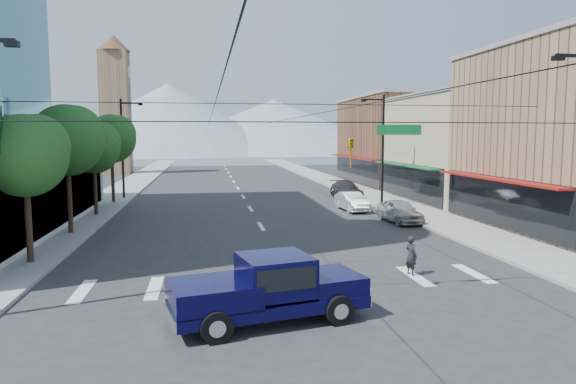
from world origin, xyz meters
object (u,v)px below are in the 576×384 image
pickup_truck (268,288)px  parked_car_far (346,190)px  parked_car_mid (352,202)px  parked_car_near (400,211)px  pedestrian (411,256)px

pickup_truck → parked_car_far: (10.97, 30.43, -0.33)m
pickup_truck → parked_car_mid: size_ratio=1.50×
parked_car_near → parked_car_far: 13.63m
parked_car_mid → parked_car_far: (1.80, 8.05, 0.04)m
parked_car_mid → parked_car_far: size_ratio=0.83×
pickup_truck → parked_car_mid: (9.17, 22.38, -0.37)m
pedestrian → parked_car_near: size_ratio=0.37×
pickup_truck → parked_car_near: bearing=44.6°
pickup_truck → pedestrian: bearing=21.4°
parked_car_near → parked_car_mid: (-1.66, 5.58, -0.05)m
pedestrian → parked_car_near: (4.35, 12.44, -0.07)m
pedestrian → pickup_truck: bearing=105.8°
pickup_truck → pedestrian: size_ratio=3.90×
parked_car_mid → parked_car_near: bearing=-77.3°
parked_car_far → parked_car_mid: bearing=-103.8°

